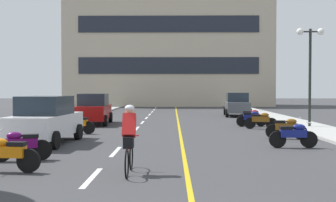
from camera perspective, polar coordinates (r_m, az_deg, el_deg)
ground_plane at (r=24.58m, az=0.89°, el=-3.21°), size 140.00×140.00×0.00m
curb_left at (r=28.46m, az=-13.80°, el=-2.47°), size 2.40×72.00×0.12m
curb_right at (r=28.52m, az=15.50°, el=-2.48°), size 2.40×72.00×0.12m
lane_dash_1 at (r=9.90m, az=-10.59°, el=-10.47°), size 0.14×2.20×0.01m
lane_dash_2 at (r=13.78m, az=-7.33°, el=-7.02°), size 0.14×2.20×0.01m
lane_dash_3 at (r=17.72m, az=-5.52°, el=-5.09°), size 0.14×2.20×0.01m
lane_dash_4 at (r=21.67m, az=-4.38°, el=-3.86°), size 0.14×2.20×0.01m
lane_dash_5 at (r=25.65m, az=-3.60°, el=-3.00°), size 0.14×2.20×0.01m
lane_dash_6 at (r=29.62m, az=-3.03°, el=-2.38°), size 0.14×2.20×0.01m
lane_dash_7 at (r=33.61m, az=-2.59°, el=-1.90°), size 0.14×2.20×0.01m
lane_dash_8 at (r=37.60m, az=-2.24°, el=-1.53°), size 0.14×2.20×0.01m
lane_dash_9 at (r=41.59m, az=-1.96°, el=-1.22°), size 0.14×2.20×0.01m
lane_dash_10 at (r=45.58m, az=-1.74°, el=-0.97°), size 0.14×2.20×0.01m
lane_dash_11 at (r=49.57m, az=-1.54°, el=-0.76°), size 0.14×2.20×0.01m
centre_line_yellow at (r=27.57m, az=1.38°, el=-2.68°), size 0.12×66.00×0.01m
office_building at (r=53.04m, az=0.11°, el=8.25°), size 25.54×8.50×16.38m
street_lamp_mid at (r=23.00m, az=19.27°, el=6.13°), size 1.46×0.36×5.20m
parked_car_near at (r=16.21m, az=-16.74°, el=-2.54°), size 2.12×4.29×1.82m
parked_car_mid at (r=24.58m, az=-10.38°, el=-1.10°), size 2.08×4.28×1.82m
parked_car_far at (r=32.05m, az=9.64°, el=-0.46°), size 2.17×4.32×1.82m
motorcycle_2 at (r=11.01m, az=-21.60°, el=-6.84°), size 1.70×0.60×0.92m
motorcycle_3 at (r=12.58m, az=-19.86°, el=-5.78°), size 1.67×0.71×0.92m
motorcycle_4 at (r=15.12m, az=17.16°, el=-4.52°), size 1.70×0.60×0.92m
motorcycle_5 at (r=17.77m, az=16.26°, el=-3.61°), size 1.68×0.65×0.92m
motorcycle_6 at (r=19.52m, az=-12.51°, el=-3.11°), size 1.67×0.71×0.92m
motorcycle_7 at (r=21.86m, az=12.88°, el=-2.61°), size 1.68×0.64×0.92m
motorcycle_8 at (r=23.25m, az=11.62°, el=-2.35°), size 1.70×0.60×0.92m
motorcycle_9 at (r=24.78m, az=11.60°, el=-2.11°), size 1.66×0.75×0.92m
cyclist_rider at (r=10.09m, az=-5.47°, el=-5.13°), size 0.42×1.77×1.71m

